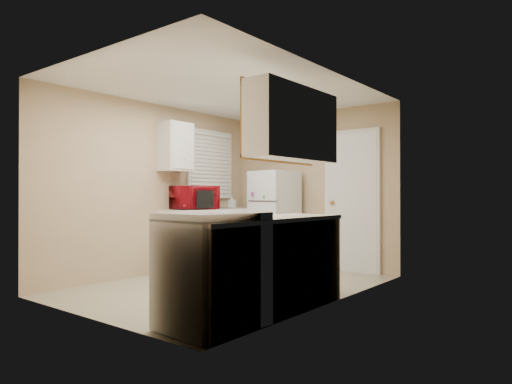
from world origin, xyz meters
The scene contains 19 objects.
floor centered at (0.00, 0.00, 0.00)m, with size 3.80×3.80×0.00m, color #BFB998.
ceiling centered at (0.00, 0.00, 2.40)m, with size 3.80×3.80×0.00m, color white.
wall_left centered at (-1.40, 0.00, 1.20)m, with size 3.80×3.80×0.00m, color tan.
wall_right centered at (1.40, 0.00, 1.20)m, with size 3.80×3.80×0.00m, color tan.
wall_back centered at (0.00, 1.90, 1.20)m, with size 2.80×2.80×0.00m, color tan.
wall_front centered at (0.00, -1.90, 1.20)m, with size 2.80×2.80×0.00m, color tan.
left_counter centered at (-1.10, 0.90, 0.45)m, with size 0.60×1.80×0.90m, color silver.
dishwasher centered at (-0.81, 0.30, 0.49)m, with size 0.03×0.58×0.72m, color black.
sink centered at (-1.10, 1.05, 0.86)m, with size 0.54×0.74×0.16m, color gray.
microwave centered at (-1.12, 0.46, 1.05)m, with size 0.34×0.62×0.41m, color maroon.
soap_bottle centered at (-1.15, 1.33, 1.00)m, with size 0.09×0.09×0.20m, color white.
window_blinds centered at (-1.36, 1.05, 1.60)m, with size 0.10×0.98×1.08m, color silver.
upper_cabinet_left centered at (-1.25, 0.22, 1.80)m, with size 0.30×0.45×0.70m, color silver.
refrigerator centered at (-0.46, 1.54, 0.74)m, with size 0.61×0.59×1.48m, color silver.
cabinet_over_fridge centered at (-0.40, 1.75, 2.00)m, with size 0.70×0.30×0.40m, color silver.
interior_door centered at (0.70, 1.86, 1.02)m, with size 0.86×0.06×2.08m, color silver.
right_counter centered at (1.10, -0.80, 0.45)m, with size 0.60×2.00×0.90m, color silver.
stove centered at (1.06, -1.43, 0.49)m, with size 0.65×0.80×0.98m, color silver.
upper_cabinet_right centered at (1.25, -0.50, 1.80)m, with size 0.30×1.20×0.70m, color silver.
Camera 1 is at (3.70, -4.19, 1.11)m, focal length 32.00 mm.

